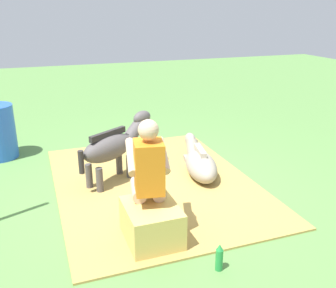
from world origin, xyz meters
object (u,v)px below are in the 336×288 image
Objects in this scene: hay_bale at (152,224)px; pony_lying at (199,163)px; soda_bottle at (219,257)px; person_seated at (148,173)px; pony_standing at (113,146)px.

hay_bale is 1.75m from pony_lying.
soda_bottle is (-0.65, -0.44, -0.07)m from hay_bale.
pony_lying is 2.10m from soda_bottle.
soda_bottle is (-0.81, -0.42, -0.56)m from person_seated.
person_seated reaches higher than hay_bale.
pony_lying reaches higher than soda_bottle.
pony_lying is at bearing -100.00° from pony_standing.
hay_bale is 0.52m from person_seated.
pony_standing is 1.24m from pony_lying.
person_seated reaches higher than pony_lying.
pony_standing is at bearing 1.64° from hay_bale.
soda_bottle is at bearing -145.94° from hay_bale.
hay_bale is at bearing 139.51° from pony_lying.
hay_bale is at bearing -178.36° from pony_standing.
hay_bale is 0.49× the size of person_seated.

